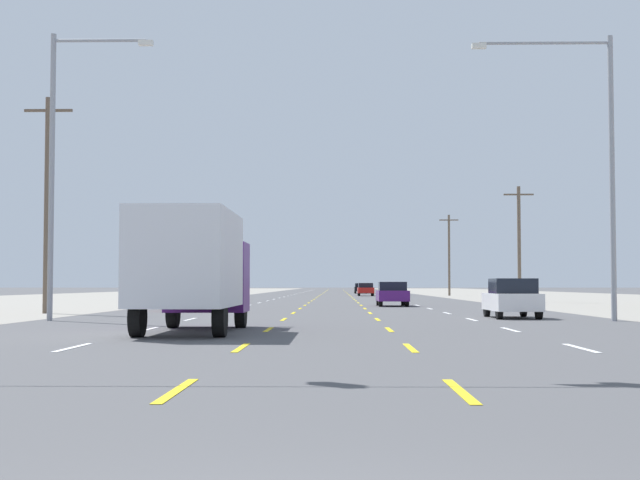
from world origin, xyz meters
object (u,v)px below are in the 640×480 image
object	(u,v)px
box_truck_inner_left_nearest	(193,265)
streetlight_left_row_0	(61,156)
sedan_inner_right_midfar	(392,294)
sedan_far_right_farther	(396,289)
sedan_inner_right_farthest	(361,288)
hatchback_far_right_near	(512,298)
streetlight_right_row_0	(596,153)
sedan_inner_right_far	(366,289)
sedan_far_left_mid	(187,296)

from	to	relation	value
box_truck_inner_left_nearest	streetlight_left_row_0	bearing A→B (deg)	127.73
streetlight_left_row_0	sedan_inner_right_midfar	bearing A→B (deg)	58.65
sedan_far_right_farther	sedan_inner_right_farthest	bearing A→B (deg)	98.84
box_truck_inner_left_nearest	streetlight_left_row_0	distance (m)	10.81
box_truck_inner_left_nearest	sedan_inner_right_farthest	xyz separation A→B (m)	(7.36, 104.49, -1.08)
box_truck_inner_left_nearest	sedan_far_right_farther	xyz separation A→B (m)	(10.93, 81.53, -1.08)
hatchback_far_right_near	sedan_inner_right_farthest	xyz separation A→B (m)	(-3.41, 93.74, -0.03)
sedan_far_right_farther	streetlight_right_row_0	size ratio (longest dim) A/B	0.44
sedan_inner_right_farthest	sedan_inner_right_far	bearing A→B (deg)	-90.30
streetlight_left_row_0	sedan_far_left_mid	bearing A→B (deg)	77.74
box_truck_inner_left_nearest	streetlight_right_row_0	distance (m)	16.04
hatchback_far_right_near	streetlight_left_row_0	xyz separation A→B (m)	(-16.88, -2.86, 5.20)
sedan_far_left_mid	streetlight_right_row_0	distance (m)	21.34
box_truck_inner_left_nearest	sedan_far_right_farther	distance (m)	82.27
sedan_inner_right_far	streetlight_right_row_0	distance (m)	70.54
sedan_inner_right_farthest	box_truck_inner_left_nearest	bearing A→B (deg)	-94.03
box_truck_inner_left_nearest	sedan_inner_right_far	xyz separation A→B (m)	(7.22, 77.97, -1.08)
sedan_inner_right_far	streetlight_left_row_0	bearing A→B (deg)	-100.77
sedan_far_left_mid	sedan_inner_right_farthest	distance (m)	85.25
box_truck_inner_left_nearest	streetlight_left_row_0	world-z (taller)	streetlight_left_row_0
sedan_inner_right_midfar	sedan_far_right_farther	bearing A→B (deg)	85.96
sedan_inner_right_midfar	streetlight_right_row_0	bearing A→B (deg)	-74.66
sedan_far_left_mid	streetlight_left_row_0	bearing A→B (deg)	-102.26
sedan_inner_right_farthest	hatchback_far_right_near	bearing A→B (deg)	-87.92
sedan_far_left_mid	sedan_inner_right_farthest	bearing A→B (deg)	82.69
hatchback_far_right_near	sedan_inner_right_farthest	size ratio (longest dim) A/B	0.87
sedan_far_left_mid	sedan_inner_right_midfar	xyz separation A→B (m)	(10.77, 9.93, 0.00)
hatchback_far_right_near	sedan_inner_right_farthest	distance (m)	93.80
sedan_inner_right_far	box_truck_inner_left_nearest	bearing A→B (deg)	-95.29
hatchback_far_right_near	sedan_far_left_mid	world-z (taller)	hatchback_far_right_near
sedan_inner_right_farthest	streetlight_left_row_0	xyz separation A→B (m)	(-13.47, -96.60, 5.23)
sedan_inner_right_far	sedan_inner_right_farthest	bearing A→B (deg)	89.70
sedan_inner_right_far	streetlight_right_row_0	world-z (taller)	streetlight_right_row_0
box_truck_inner_left_nearest	streetlight_left_row_0	size ratio (longest dim) A/B	0.69
sedan_far_left_mid	sedan_inner_right_far	distance (m)	59.02
box_truck_inner_left_nearest	sedan_inner_right_midfar	bearing A→B (deg)	76.30
hatchback_far_right_near	sedan_inner_right_far	world-z (taller)	hatchback_far_right_near
hatchback_far_right_near	sedan_far_left_mid	bearing A→B (deg)	147.23
sedan_far_left_mid	sedan_far_right_farther	size ratio (longest dim) A/B	1.00
box_truck_inner_left_nearest	hatchback_far_right_near	distance (m)	15.26
box_truck_inner_left_nearest	sedan_far_left_mid	size ratio (longest dim) A/B	1.60
box_truck_inner_left_nearest	streetlight_right_row_0	bearing A→B (deg)	30.68
streetlight_left_row_0	streetlight_right_row_0	size ratio (longest dim) A/B	1.02
sedan_inner_right_farthest	sedan_far_left_mid	bearing A→B (deg)	-97.31
sedan_inner_right_midfar	sedan_inner_right_farthest	world-z (taller)	same
sedan_inner_right_midfar	sedan_far_right_farther	distance (m)	51.79
sedan_inner_right_midfar	hatchback_far_right_near	bearing A→B (deg)	-79.65
sedan_inner_right_midfar	sedan_far_right_farther	xyz separation A→B (m)	(3.65, 51.67, 0.00)
hatchback_far_right_near	sedan_far_left_mid	distance (m)	16.96
sedan_inner_right_far	streetlight_right_row_0	bearing A→B (deg)	-85.04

